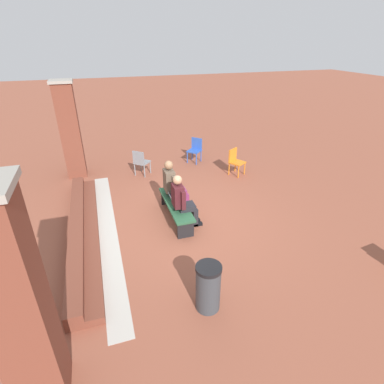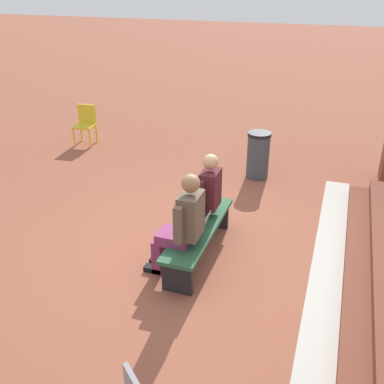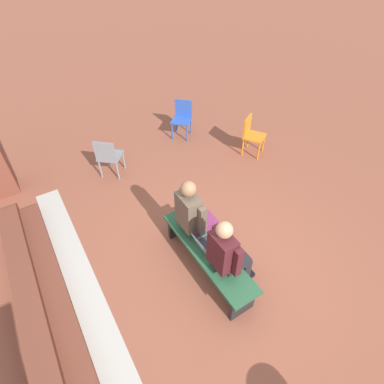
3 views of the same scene
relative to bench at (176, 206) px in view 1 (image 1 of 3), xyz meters
The scene contains 13 objects.
ground_plane 0.40m from the bench, 135.21° to the right, with size 60.00×60.00×0.00m, color brown.
concrete_strip 1.69m from the bench, 90.00° to the left, with size 6.02×0.40×0.01m, color #B7B2A8.
brick_steps 2.21m from the bench, 90.00° to the left, with size 5.22×0.60×0.30m.
brick_pillar_left_of_steps 4.42m from the bench, 142.22° to the left, with size 0.64×0.64×2.92m.
brick_pillar_right_of_steps 4.40m from the bench, 33.34° to the left, with size 0.64×0.64×2.92m.
bench is the anchor object (origin of this frame).
person_student 0.50m from the bench, 169.33° to the right, with size 0.53×0.67×1.32m.
person_adult 0.58m from the bench, ahead, with size 0.56×0.71×1.37m.
laptop 0.16m from the bench, 11.33° to the left, with size 0.32×0.29×0.21m.
plastic_chair_near_bench_right 2.90m from the bench, ahead, with size 0.59×0.59×0.84m.
plastic_chair_by_pillar 3.25m from the bench, 51.09° to the right, with size 0.58×0.58×0.84m.
plastic_chair_far_right 3.86m from the bench, 25.40° to the right, with size 0.59×0.59×0.84m.
litter_bin 2.78m from the bench, behind, with size 0.42×0.42×0.86m.
Camera 1 is at (-5.94, 1.68, 4.01)m, focal length 28.00 mm.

